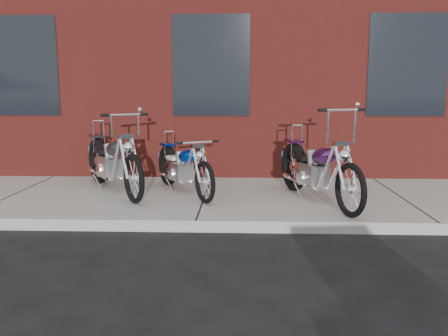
{
  "coord_description": "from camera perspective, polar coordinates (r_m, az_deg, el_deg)",
  "views": [
    {
      "loc": [
        0.57,
        -5.7,
        1.75
      ],
      "look_at": [
        0.32,
        0.8,
        0.69
      ],
      "focal_mm": 38.0,
      "sensor_mm": 36.0,
      "label": 1
    }
  ],
  "objects": [
    {
      "name": "chopper_purple",
      "position": [
        7.01,
        11.11,
        -0.41
      ],
      "size": [
        0.94,
        2.37,
        1.38
      ],
      "rotation": [
        0.0,
        0.0,
        -1.25
      ],
      "color": "black",
      "rests_on": "sidewalk"
    },
    {
      "name": "sidewalk",
      "position": [
        7.42,
        -2.28,
        -3.81
      ],
      "size": [
        22.0,
        3.0,
        0.15
      ],
      "primitive_type": "cube",
      "color": "#949494",
      "rests_on": "ground"
    },
    {
      "name": "ground",
      "position": [
        5.99,
        -3.4,
        -7.75
      ],
      "size": [
        120.0,
        120.0,
        0.0
      ],
      "primitive_type": "plane",
      "color": "black",
      "rests_on": "ground"
    },
    {
      "name": "building_brick",
      "position": [
        13.9,
        -0.19,
        18.58
      ],
      "size": [
        22.0,
        10.0,
        8.0
      ],
      "primitive_type": "cube",
      "color": "maroon",
      "rests_on": "ground"
    },
    {
      "name": "chopper_third",
      "position": [
        7.77,
        -13.23,
        0.53
      ],
      "size": [
        1.47,
        2.18,
        1.28
      ],
      "rotation": [
        0.0,
        0.0,
        -1.0
      ],
      "color": "black",
      "rests_on": "sidewalk"
    },
    {
      "name": "chopper_blue",
      "position": [
        7.5,
        -4.92,
        -0.09
      ],
      "size": [
        1.14,
        1.92,
        0.93
      ],
      "rotation": [
        0.0,
        0.0,
        -1.06
      ],
      "color": "black",
      "rests_on": "sidewalk"
    }
  ]
}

